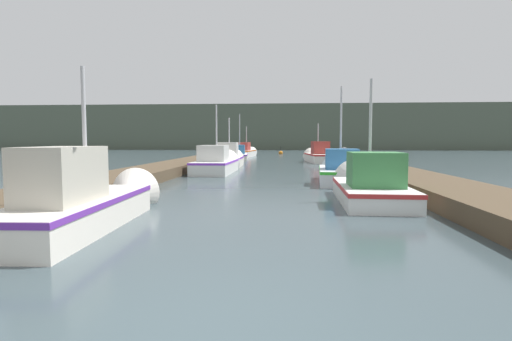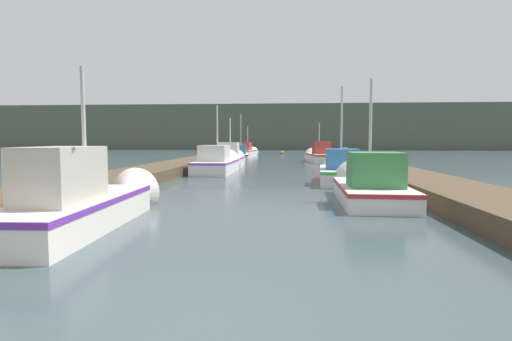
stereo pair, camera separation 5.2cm
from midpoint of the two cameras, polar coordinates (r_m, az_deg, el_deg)
ground_plane at (r=3.77m, az=-8.22°, el=-22.70°), size 200.00×200.00×0.00m
dock_left at (r=20.28m, az=-13.35°, el=0.09°), size 2.30×40.00×0.47m
dock_right at (r=19.88m, az=17.73°, el=-0.09°), size 2.30×40.00×0.47m
distant_shore_ridge at (r=76.03m, az=3.70°, el=6.06°), size 120.00×16.00×7.86m
fishing_boat_0 at (r=8.80m, az=-22.75°, el=-3.92°), size 1.59×5.55×3.49m
fishing_boat_1 at (r=12.02m, az=15.50°, el=-2.01°), size 1.88×5.08×3.97m
fishing_boat_2 at (r=16.72m, az=11.82°, el=-0.08°), size 2.00×5.00×4.33m
fishing_boat_3 at (r=21.37m, az=-5.53°, el=1.02°), size 1.86×5.66×4.04m
fishing_boat_4 at (r=26.47m, az=-3.82°, el=1.70°), size 1.76×4.99×3.61m
fishing_boat_5 at (r=31.43m, az=8.74°, el=2.12°), size 2.05×6.08×3.38m
fishing_boat_6 at (r=36.40m, az=-2.37°, el=2.30°), size 1.86×6.38×4.46m
fishing_boat_7 at (r=40.86m, az=-1.40°, el=2.67°), size 1.82×5.80×3.38m
mooring_piling_0 at (r=25.00m, az=12.42°, el=1.81°), size 0.24×0.24×1.25m
mooring_piling_1 at (r=40.10m, az=-2.72°, el=2.77°), size 0.31×0.31×1.15m
channel_buoy at (r=48.54m, az=3.53°, el=2.53°), size 0.51×0.51×1.01m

